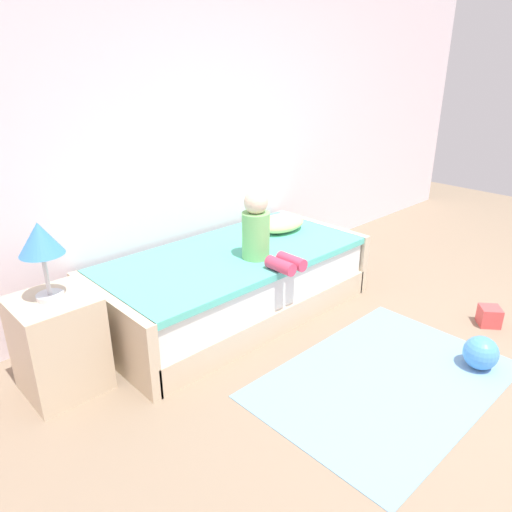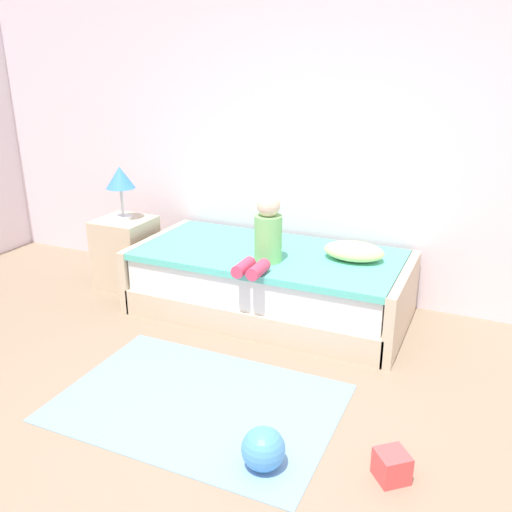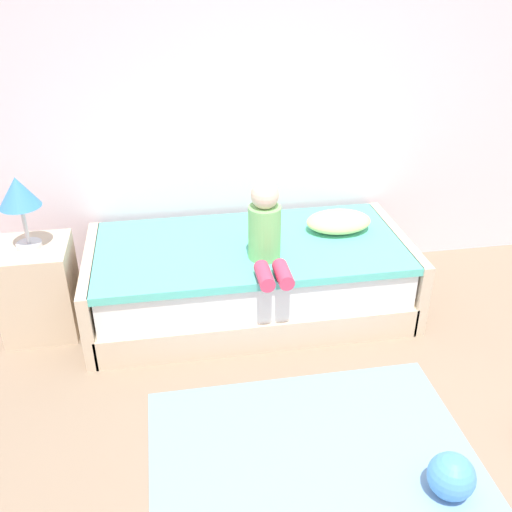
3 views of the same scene
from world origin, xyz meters
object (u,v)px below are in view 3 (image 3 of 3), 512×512
Objects in this scene: child_figure at (266,231)px; toy_ball at (451,476)px; nightstand at (39,289)px; bed at (250,278)px; table_lamp at (19,196)px; pillow at (339,222)px.

toy_ball is at bearing -67.06° from child_figure.
nightstand is 1.49m from child_figure.
table_lamp is at bearing 179.82° from bed.
toy_ball is (0.03, -1.74, -0.46)m from pillow.
table_lamp is at bearing -177.22° from pillow.
child_figure is 1.16× the size of pillow.
toy_ball is (0.66, -1.64, -0.14)m from bed.
child_figure is 2.34× the size of toy_ball.
nightstand is 1.36× the size of pillow.
pillow is (0.63, 0.10, 0.32)m from bed.
child_figure is at bearing 112.94° from toy_ball.
toy_ball is (0.60, -1.41, -0.60)m from child_figure.
nightstand is 2.60m from toy_ball.
toy_ball is at bearing -68.02° from bed.
toy_ball is (2.01, -1.64, -0.83)m from table_lamp.
bed reaches higher than toy_ball.
bed is 0.52m from child_figure.
table_lamp reaches higher than pillow.
table_lamp is (0.00, 0.00, 0.64)m from nightstand.
toy_ball is at bearing -39.22° from nightstand.
bed is at bearing 111.98° from toy_ball.
child_figure is (0.06, -0.23, 0.46)m from bed.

